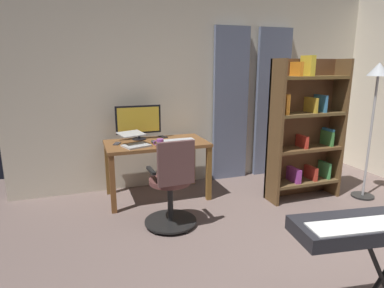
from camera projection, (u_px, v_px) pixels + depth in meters
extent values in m
cube|color=beige|center=(204.00, 89.00, 4.72)|extent=(5.32, 0.10, 2.68)
cube|color=slate|center=(272.00, 104.00, 5.01)|extent=(0.54, 0.06, 2.21)
cube|color=slate|center=(231.00, 105.00, 4.79)|extent=(0.53, 0.06, 2.21)
cube|color=brown|center=(156.00, 144.00, 4.14)|extent=(1.27, 0.69, 0.04)
cube|color=brown|center=(209.00, 174.00, 4.14)|extent=(0.06, 0.06, 0.69)
cube|color=brown|center=(113.00, 184.00, 3.76)|extent=(0.06, 0.06, 0.69)
cube|color=brown|center=(193.00, 161.00, 4.70)|extent=(0.06, 0.06, 0.69)
cube|color=brown|center=(108.00, 169.00, 4.32)|extent=(0.06, 0.06, 0.69)
cylinder|color=black|center=(171.00, 221.00, 3.54)|extent=(0.56, 0.56, 0.02)
sphere|color=black|center=(193.00, 218.00, 3.64)|extent=(0.05, 0.05, 0.05)
sphere|color=black|center=(171.00, 212.00, 3.80)|extent=(0.05, 0.05, 0.05)
sphere|color=black|center=(148.00, 220.00, 3.61)|extent=(0.05, 0.05, 0.05)
sphere|color=black|center=(156.00, 232.00, 3.34)|extent=(0.05, 0.05, 0.05)
sphere|color=black|center=(186.00, 231.00, 3.36)|extent=(0.05, 0.05, 0.05)
cylinder|color=black|center=(170.00, 202.00, 3.49)|extent=(0.06, 0.06, 0.44)
cylinder|color=brown|center=(170.00, 181.00, 3.44)|extent=(0.46, 0.46, 0.05)
cube|color=brown|center=(176.00, 163.00, 3.20)|extent=(0.38, 0.07, 0.44)
cube|color=black|center=(151.00, 171.00, 3.33)|extent=(0.05, 0.24, 0.03)
cube|color=black|center=(188.00, 166.00, 3.48)|extent=(0.05, 0.24, 0.03)
cylinder|color=black|center=(139.00, 139.00, 4.29)|extent=(0.18, 0.18, 0.01)
cylinder|color=black|center=(139.00, 136.00, 4.28)|extent=(0.04, 0.04, 0.07)
cube|color=black|center=(138.00, 120.00, 4.23)|extent=(0.58, 0.03, 0.36)
cube|color=gold|center=(139.00, 120.00, 4.22)|extent=(0.54, 0.01, 0.32)
cube|color=#B7BCC1|center=(177.00, 141.00, 4.16)|extent=(0.42, 0.14, 0.02)
cube|color=#B7BCC1|center=(136.00, 146.00, 3.91)|extent=(0.36, 0.32, 0.02)
cube|color=#B7BCC1|center=(131.00, 134.00, 3.97)|extent=(0.35, 0.31, 0.03)
ellipsoid|color=#333338|center=(153.00, 142.00, 4.08)|extent=(0.06, 0.10, 0.04)
cube|color=black|center=(163.00, 137.00, 4.41)|extent=(0.11, 0.16, 0.01)
cube|color=#333338|center=(117.00, 144.00, 4.03)|extent=(0.12, 0.16, 0.01)
cylinder|color=purple|center=(160.00, 143.00, 3.89)|extent=(0.08, 0.08, 0.09)
torus|color=purple|center=(156.00, 143.00, 3.87)|extent=(0.06, 0.01, 0.06)
cube|color=brown|center=(336.00, 129.00, 4.23)|extent=(0.04, 0.30, 1.75)
cube|color=brown|center=(275.00, 134.00, 3.94)|extent=(0.04, 0.30, 1.75)
cube|color=brown|center=(300.00, 129.00, 4.21)|extent=(0.96, 0.04, 1.75)
cube|color=brown|center=(303.00, 181.00, 4.24)|extent=(0.88, 0.30, 0.04)
cube|color=brown|center=(305.00, 148.00, 4.14)|extent=(0.88, 0.30, 0.04)
cube|color=brown|center=(308.00, 114.00, 4.03)|extent=(0.88, 0.30, 0.04)
cube|color=brown|center=(311.00, 77.00, 3.93)|extent=(0.88, 0.30, 0.04)
cube|color=#BF3929|center=(311.00, 173.00, 4.25)|extent=(0.05, 0.22, 0.17)
cube|color=#3789BD|center=(328.00, 137.00, 4.21)|extent=(0.04, 0.19, 0.22)
cube|color=teal|center=(320.00, 103.00, 4.06)|extent=(0.03, 0.22, 0.21)
cube|color=gold|center=(308.00, 66.00, 3.88)|extent=(0.06, 0.21, 0.24)
cube|color=purple|center=(294.00, 175.00, 4.17)|extent=(0.07, 0.24, 0.17)
cube|color=#449045|center=(327.00, 138.00, 4.21)|extent=(0.04, 0.22, 0.19)
cube|color=orange|center=(282.00, 104.00, 3.88)|extent=(0.05, 0.24, 0.24)
cube|color=orange|center=(297.00, 69.00, 3.84)|extent=(0.04, 0.21, 0.16)
cube|color=#49A85B|center=(324.00, 170.00, 4.31)|extent=(0.03, 0.22, 0.21)
cube|color=red|center=(302.00, 141.00, 4.09)|extent=(0.04, 0.21, 0.15)
cube|color=gold|center=(311.00, 105.00, 4.02)|extent=(0.03, 0.23, 0.18)
cylinder|color=black|center=(382.00, 278.00, 2.13)|extent=(0.38, 0.08, 0.68)
cylinder|color=black|center=(382.00, 278.00, 2.13)|extent=(0.38, 0.08, 0.68)
cylinder|color=black|center=(362.00, 196.00, 4.30)|extent=(0.28, 0.28, 0.02)
cylinder|color=#A5A5A8|center=(370.00, 139.00, 4.12)|extent=(0.03, 0.03, 1.55)
cone|color=#B7BCC1|center=(379.00, 69.00, 3.92)|extent=(0.26, 0.26, 0.16)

